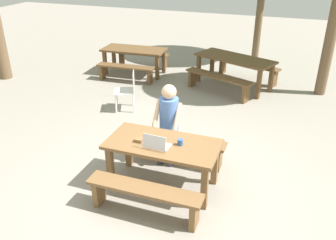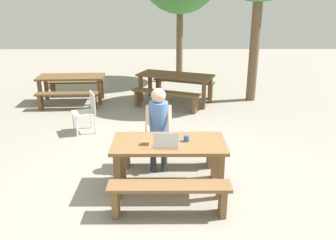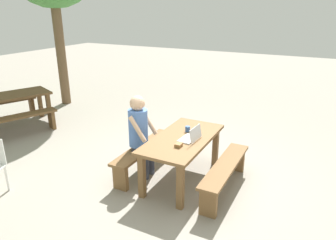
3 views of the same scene
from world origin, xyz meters
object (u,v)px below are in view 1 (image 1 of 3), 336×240
object	(u,v)px
plastic_chair	(128,90)
picnic_table_rear	(234,62)
person_seated	(168,118)
picnic_table_front	(163,150)
picnic_table_mid	(134,53)
small_pouch	(139,140)
coffee_mug	(180,142)
laptop	(156,144)

from	to	relation	value
plastic_chair	picnic_table_rear	world-z (taller)	plastic_chair
person_seated	picnic_table_rear	distance (m)	3.90
picnic_table_front	picnic_table_mid	size ratio (longest dim) A/B	0.92
small_pouch	plastic_chair	xyz separation A→B (m)	(-1.37, 2.44, -0.30)
picnic_table_rear	picnic_table_mid	bearing A→B (deg)	-158.58
small_pouch	picnic_table_rear	distance (m)	4.69
picnic_table_front	person_seated	distance (m)	0.72
small_pouch	person_seated	xyz separation A→B (m)	(0.18, 0.77, 0.03)
small_pouch	coffee_mug	size ratio (longest dim) A/B	1.22
small_pouch	picnic_table_mid	xyz separation A→B (m)	(-2.26, 4.70, -0.16)
coffee_mug	picnic_table_mid	world-z (taller)	coffee_mug
picnic_table_front	coffee_mug	xyz separation A→B (m)	(0.26, 0.03, 0.16)
laptop	picnic_table_mid	xyz separation A→B (m)	(-2.56, 4.77, -0.19)
picnic_table_front	laptop	world-z (taller)	laptop
coffee_mug	picnic_table_rear	bearing A→B (deg)	90.53
laptop	small_pouch	world-z (taller)	laptop
picnic_table_mid	picnic_table_rear	world-z (taller)	picnic_table_rear
plastic_chair	picnic_table_rear	size ratio (longest dim) A/B	0.40
plastic_chair	picnic_table_rear	xyz separation A→B (m)	(1.92, 2.21, 0.20)
picnic_table_front	person_seated	xyz separation A→B (m)	(-0.16, 0.68, 0.18)
plastic_chair	picnic_table_front	bearing A→B (deg)	12.26
picnic_table_front	picnic_table_rear	world-z (taller)	picnic_table_rear
person_seated	coffee_mug	bearing A→B (deg)	-57.39
small_pouch	person_seated	world-z (taller)	person_seated
picnic_table_front	small_pouch	distance (m)	0.38
plastic_chair	picnic_table_rear	bearing A→B (deg)	115.35
plastic_chair	person_seated	bearing A→B (deg)	19.07
laptop	plastic_chair	xyz separation A→B (m)	(-1.67, 2.51, -0.33)
picnic_table_rear	person_seated	bearing A→B (deg)	-73.12
laptop	coffee_mug	bearing A→B (deg)	-144.13
small_pouch	person_seated	distance (m)	0.79
coffee_mug	person_seated	size ratio (longest dim) A/B	0.07
small_pouch	picnic_table_front	bearing A→B (deg)	15.26
picnic_table_front	picnic_table_mid	bearing A→B (deg)	119.40
picnic_table_front	person_seated	bearing A→B (deg)	103.29
person_seated	picnic_table_mid	bearing A→B (deg)	121.80
small_pouch	picnic_table_mid	distance (m)	5.22
person_seated	picnic_table_rear	xyz separation A→B (m)	(0.38, 3.88, -0.14)
plastic_chair	picnic_table_mid	xyz separation A→B (m)	(-0.89, 2.26, 0.15)
laptop	coffee_mug	size ratio (longest dim) A/B	4.03
coffee_mug	small_pouch	bearing A→B (deg)	-168.56
picnic_table_front	plastic_chair	xyz separation A→B (m)	(-1.71, 2.35, -0.16)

